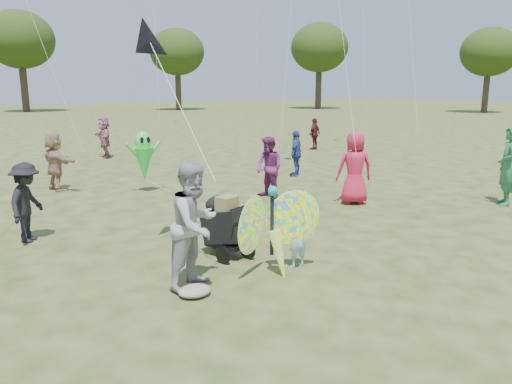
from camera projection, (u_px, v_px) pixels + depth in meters
ground at (314, 275)px, 7.98m from camera, size 160.00×160.00×0.00m
child_girl at (297, 238)px, 8.23m from camera, size 0.39×0.27×1.01m
adult_man at (195, 225)px, 7.36m from camera, size 1.16×1.08×1.91m
grey_bag at (195, 291)px, 7.17m from camera, size 0.49×0.40×0.15m
crowd_a at (355, 168)px, 12.58m from camera, size 1.06×0.90×1.84m
crowd_b at (27, 202)px, 9.53m from camera, size 1.02×1.15×1.55m
crowd_c at (296, 153)px, 16.43m from camera, size 0.92×0.84×1.51m
crowd_d at (55, 162)px, 14.17m from camera, size 0.92×1.62×1.67m
crowd_e at (269, 168)px, 13.17m from camera, size 0.77×0.91×1.65m
crowd_f at (508, 166)px, 12.44m from camera, size 0.84×0.84×1.97m
crowd_h at (315, 134)px, 23.15m from camera, size 0.93×0.66×1.46m
crowd_j at (104, 137)px, 20.59m from camera, size 0.57×1.59×1.69m
jogging_stroller at (225, 222)px, 8.79m from camera, size 0.76×1.14×1.09m
butterfly_kite at (275, 232)px, 7.86m from camera, size 1.74×0.75×1.65m
delta_kite_rig at (150, 42)px, 8.24m from camera, size 0.89×1.95×2.55m
alien_kite at (144, 158)px, 13.86m from camera, size 1.12×0.69×1.74m
tree_line at (52, 42)px, 46.17m from camera, size 91.78×33.60×10.79m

